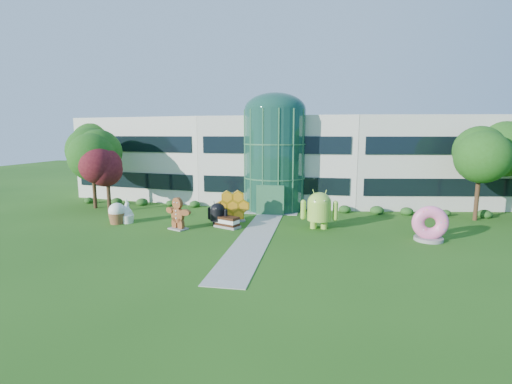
% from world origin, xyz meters
% --- Properties ---
extents(ground, '(140.00, 140.00, 0.00)m').
position_xyz_m(ground, '(0.00, 0.00, 0.00)').
color(ground, '#215114').
rests_on(ground, ground).
extents(building, '(46.00, 15.00, 9.30)m').
position_xyz_m(building, '(0.00, 18.00, 4.65)').
color(building, beige).
rests_on(building, ground).
extents(atrium, '(6.00, 6.00, 9.80)m').
position_xyz_m(atrium, '(0.00, 12.00, 4.90)').
color(atrium, '#194738').
rests_on(atrium, ground).
extents(walkway, '(2.40, 20.00, 0.04)m').
position_xyz_m(walkway, '(0.00, 2.00, 0.02)').
color(walkway, '#9E9E93').
rests_on(walkway, ground).
extents(tree_red, '(4.00, 4.00, 6.00)m').
position_xyz_m(tree_red, '(-15.50, 7.50, 3.00)').
color(tree_red, '#3F0C14').
rests_on(tree_red, ground).
extents(trees_backdrop, '(52.00, 8.00, 8.40)m').
position_xyz_m(trees_backdrop, '(0.00, 13.00, 4.20)').
color(trees_backdrop, '#1F4F13').
rests_on(trees_backdrop, ground).
extents(android_green, '(3.08, 2.08, 3.45)m').
position_xyz_m(android_green, '(4.54, 4.64, 1.73)').
color(android_green, '#8FC33E').
rests_on(android_green, ground).
extents(android_black, '(2.28, 1.87, 2.24)m').
position_xyz_m(android_black, '(-3.67, 4.08, 1.12)').
color(android_black, black).
rests_on(android_black, ground).
extents(donut, '(2.55, 1.40, 2.55)m').
position_xyz_m(donut, '(12.26, 2.60, 1.28)').
color(donut, '#E05585').
rests_on(donut, ground).
extents(gingerbread, '(3.00, 2.13, 2.59)m').
position_xyz_m(gingerbread, '(-6.44, 2.43, 1.30)').
color(gingerbread, brown).
rests_on(gingerbread, ground).
extents(ice_cream_sandwich, '(2.29, 1.76, 0.91)m').
position_xyz_m(ice_cream_sandwich, '(-2.74, 3.67, 0.46)').
color(ice_cream_sandwich, black).
rests_on(ice_cream_sandwich, ground).
extents(honeycomb, '(3.27, 2.06, 2.42)m').
position_xyz_m(honeycomb, '(-2.83, 5.88, 1.21)').
color(honeycomb, '#FFA219').
rests_on(honeycomb, ground).
extents(froyo, '(1.36, 1.36, 2.05)m').
position_xyz_m(froyo, '(-11.49, 3.68, 1.03)').
color(froyo, white).
rests_on(froyo, ground).
extents(cupcake, '(1.53, 1.53, 1.79)m').
position_xyz_m(cupcake, '(-12.22, 3.34, 0.89)').
color(cupcake, white).
rests_on(cupcake, ground).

